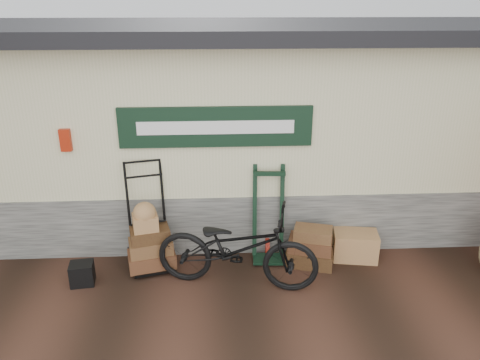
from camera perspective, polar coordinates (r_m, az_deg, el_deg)
The scene contains 8 objects.
ground at distance 6.26m, azimuth 0.27°, elevation -13.41°, with size 80.00×80.00×0.00m, color black.
station_building at distance 8.11m, azimuth -0.89°, elevation 7.43°, with size 14.40×4.10×3.20m.
porter_trolley at distance 6.59m, azimuth -11.23°, elevation -4.22°, with size 0.77×0.58×1.54m, color black, non-canonical shape.
green_barrow at distance 6.67m, azimuth 3.48°, elevation -4.14°, with size 0.50×0.43×1.40m, color black, non-canonical shape.
suitcase_stack at distance 6.75m, azimuth 8.56°, elevation -7.95°, with size 0.65×0.41×0.58m, color #3D2213, non-canonical shape.
wicker_hamper at distance 7.07m, azimuth 13.84°, elevation -7.75°, with size 0.63×0.41×0.41m, color #945D3B.
black_trunk at distance 6.66m, azimuth -18.69°, elevation -10.76°, with size 0.30×0.26×0.30m, color black.
bicycle at distance 6.07m, azimuth -0.38°, elevation -7.75°, with size 2.12×0.74×1.23m, color black.
Camera 1 is at (-0.31, -5.13, 3.57)m, focal length 35.00 mm.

